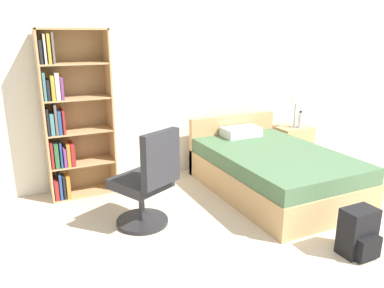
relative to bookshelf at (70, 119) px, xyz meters
The scene contains 8 objects.
wall_back 1.70m from the bookshelf, ahead, with size 9.00×0.06×2.60m.
bookshelf is the anchor object (origin of this frame).
bed 2.44m from the bookshelf, 22.72° to the right, with size 1.31×1.99×0.77m.
office_chair 1.32m from the bookshelf, 64.59° to the right, with size 0.66×0.70×1.01m.
nightstand 3.24m from the bookshelf, ahead, with size 0.52×0.41×0.52m.
table_lamp 3.17m from the bookshelf, ahead, with size 0.23×0.23×0.51m.
water_bottle 3.22m from the bookshelf, ahead, with size 0.07×0.07×0.26m.
backpack_black 3.18m from the bookshelf, 49.78° to the right, with size 0.30×0.26×0.42m.
Camera 1 is at (-2.18, -1.33, 1.85)m, focal length 35.00 mm.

